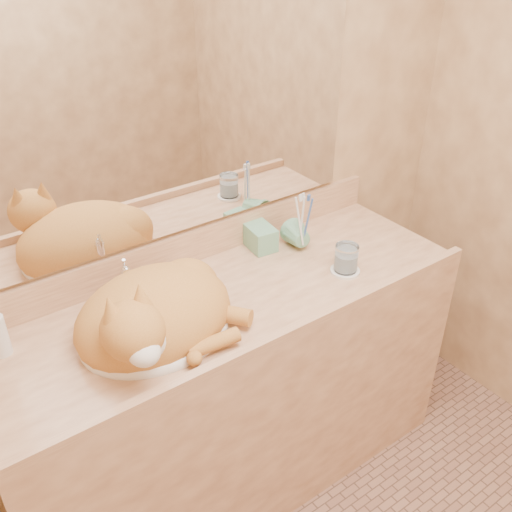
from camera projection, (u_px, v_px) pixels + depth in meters
wall_back at (181, 153)px, 1.81m from camera, size 2.40×0.02×2.50m
vanity_counter at (234, 393)px, 2.05m from camera, size 1.60×0.55×0.85m
mirror at (180, 111)px, 1.72m from camera, size 1.30×0.02×0.80m
sink_basin at (154, 314)px, 1.64m from camera, size 0.48×0.41×0.14m
faucet at (128, 285)px, 1.75m from camera, size 0.05×0.11×0.15m
cat at (154, 313)px, 1.61m from camera, size 0.52×0.44×0.26m
soap_dispenser at (269, 232)px, 1.99m from camera, size 0.10×0.10×0.19m
toothbrush_cup at (303, 242)px, 2.03m from camera, size 0.12×0.12×0.09m
toothbrushes at (304, 219)px, 1.98m from camera, size 0.04×0.04×0.24m
saucer at (345, 271)px, 1.95m from camera, size 0.10×0.10×0.01m
water_glass at (346, 258)px, 1.92m from camera, size 0.08×0.08×0.09m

